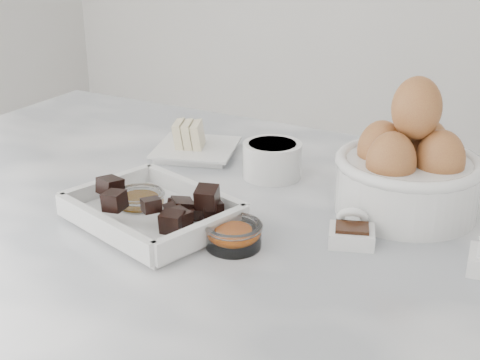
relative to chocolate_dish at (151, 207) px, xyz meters
The scene contains 8 objects.
marble_slab 0.10m from the chocolate_dish, 50.67° to the left, with size 1.20×0.80×0.04m, color silver.
chocolate_dish is the anchor object (origin of this frame).
butter_plate 0.26m from the chocolate_dish, 110.22° to the left, with size 0.16×0.16×0.05m.
sugar_ramekin 0.23m from the chocolate_dish, 73.82° to the left, with size 0.09×0.09×0.05m.
egg_bowl 0.34m from the chocolate_dish, 35.29° to the left, with size 0.19×0.19×0.18m.
honey_bowl 0.04m from the chocolate_dish, 150.74° to the left, with size 0.07×0.07×0.03m.
zest_bowl 0.12m from the chocolate_dish, ahead, with size 0.07×0.07×0.03m.
vanilla_spoon 0.25m from the chocolate_dish, 17.67° to the left, with size 0.07×0.08×0.04m.
Camera 1 is at (0.42, -0.69, 1.32)m, focal length 50.00 mm.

